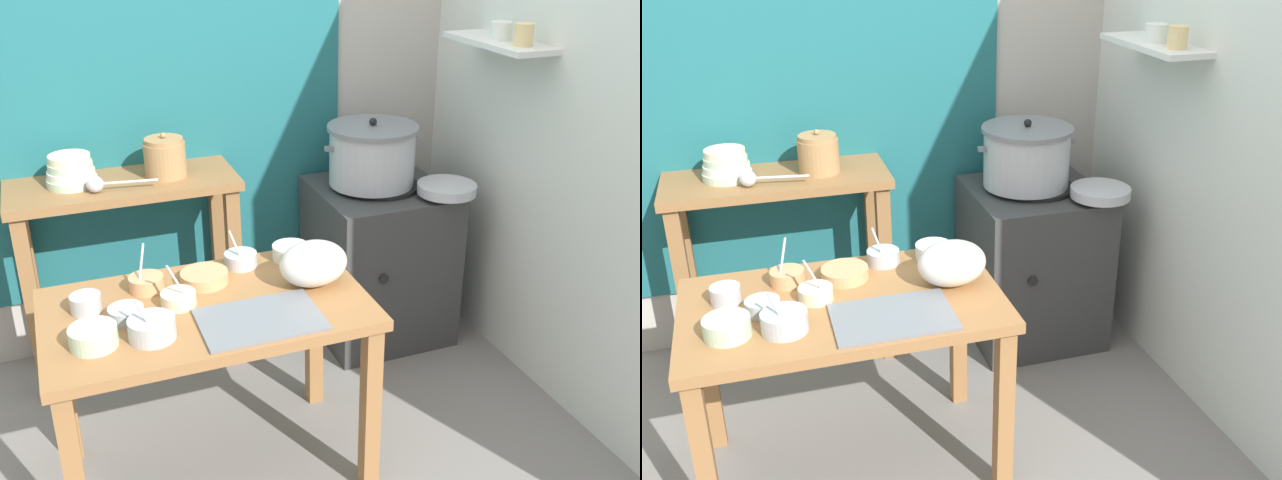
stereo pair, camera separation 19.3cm
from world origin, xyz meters
TOP-DOWN VIEW (x-y plane):
  - ground_plane at (0.00, 0.00)m, footprint 9.00×9.00m
  - wall_back at (0.08, 1.10)m, footprint 4.40×0.12m
  - wall_right at (1.40, 0.20)m, footprint 0.30×3.20m
  - prep_table at (-0.12, -0.02)m, footprint 1.10×0.66m
  - back_shelf_table at (-0.27, 0.83)m, footprint 0.96×0.40m
  - stove_block at (0.88, 0.70)m, footprint 0.60×0.61m
  - steamer_pot at (0.84, 0.72)m, footprint 0.47×0.42m
  - clay_pot at (-0.08, 0.83)m, footprint 0.18×0.18m
  - bowl_stack_enamel at (-0.47, 0.86)m, footprint 0.21×0.21m
  - ladle at (-0.38, 0.73)m, footprint 0.28×0.08m
  - serving_tray at (0.02, -0.19)m, footprint 0.40×0.28m
  - plastic_bag at (0.27, -0.02)m, footprint 0.25×0.18m
  - wide_pan at (1.11, 0.48)m, footprint 0.27×0.27m
  - prep_bowl_0 at (-0.51, 0.08)m, footprint 0.10×0.10m
  - prep_bowl_1 at (-0.50, -0.15)m, footprint 0.15×0.15m
  - prep_bowl_2 at (-0.33, -0.17)m, footprint 0.15×0.15m
  - prep_bowl_3 at (-0.09, 0.14)m, footprint 0.17×0.17m
  - prep_bowl_4 at (0.27, 0.21)m, footprint 0.14×0.14m
  - prep_bowl_5 at (-0.21, 0.01)m, footprint 0.12×0.12m
  - prep_bowl_6 at (-0.29, 0.16)m, footprint 0.12×0.12m
  - prep_bowl_7 at (0.07, 0.22)m, footprint 0.12×0.12m
  - prep_bowl_8 at (-0.39, -0.03)m, footprint 0.12×0.12m

SIDE VIEW (x-z plane):
  - ground_plane at x=0.00m, z-range 0.00..0.00m
  - stove_block at x=0.88m, z-range -0.01..0.77m
  - prep_table at x=-0.12m, z-range 0.25..0.97m
  - back_shelf_table at x=-0.27m, z-range 0.23..1.13m
  - serving_tray at x=0.02m, z-range 0.72..0.73m
  - prep_bowl_3 at x=-0.09m, z-range 0.72..0.76m
  - prep_bowl_8 at x=-0.39m, z-range 0.72..0.77m
  - prep_bowl_5 at x=-0.21m, z-range 0.66..0.83m
  - prep_bowl_7 at x=0.07m, z-range 0.68..0.82m
  - prep_bowl_6 at x=-0.29m, z-range 0.67..0.83m
  - prep_bowl_4 at x=0.27m, z-range 0.72..0.78m
  - prep_bowl_0 at x=-0.51m, z-range 0.72..0.78m
  - prep_bowl_1 at x=-0.50m, z-range 0.72..0.79m
  - prep_bowl_2 at x=-0.33m, z-range 0.69..0.83m
  - wide_pan at x=1.11m, z-range 0.78..0.82m
  - plastic_bag at x=0.27m, z-range 0.72..0.89m
  - steamer_pot at x=0.84m, z-range 0.76..1.08m
  - ladle at x=-0.38m, z-range 0.90..0.97m
  - bowl_stack_enamel at x=-0.47m, z-range 0.89..1.03m
  - clay_pot at x=-0.08m, z-range 0.89..1.08m
  - wall_right at x=1.40m, z-range 0.00..2.60m
  - wall_back at x=0.08m, z-range 0.00..2.60m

